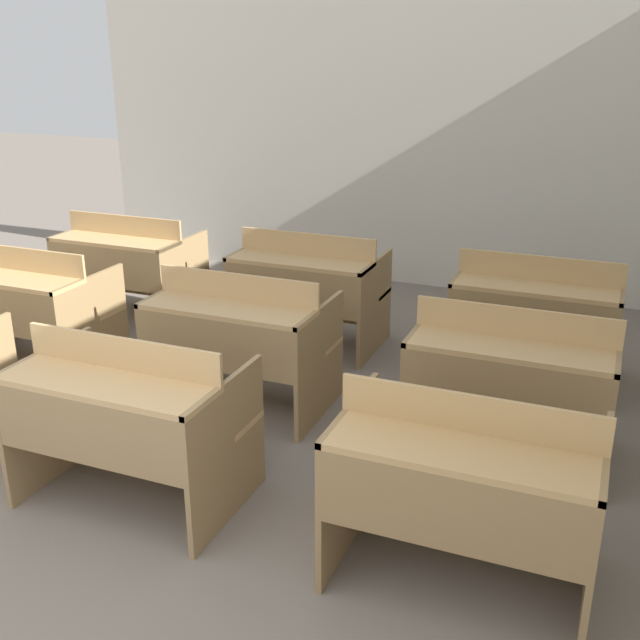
% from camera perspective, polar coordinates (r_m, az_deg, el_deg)
% --- Properties ---
extents(wall_back, '(6.08, 0.06, 3.05)m').
position_cam_1_polar(wall_back, '(7.23, 5.19, 14.76)').
color(wall_back, beige).
rests_on(wall_back, ground_plane).
extents(bench_front_center, '(1.08, 0.73, 0.89)m').
position_cam_1_polar(bench_front_center, '(3.85, -14.37, -7.09)').
color(bench_front_center, '#997B50').
rests_on(bench_front_center, ground_plane).
extents(bench_front_right, '(1.08, 0.73, 0.89)m').
position_cam_1_polar(bench_front_right, '(3.24, 10.96, -12.26)').
color(bench_front_right, olive).
rests_on(bench_front_right, ground_plane).
extents(bench_second_left, '(1.08, 0.73, 0.89)m').
position_cam_1_polar(bench_second_left, '(5.68, -21.39, 1.08)').
color(bench_second_left, '#93744A').
rests_on(bench_second_left, ground_plane).
extents(bench_second_center, '(1.08, 0.73, 0.89)m').
position_cam_1_polar(bench_second_center, '(4.72, -6.12, -1.33)').
color(bench_second_center, '#997B51').
rests_on(bench_second_center, ground_plane).
extents(bench_second_right, '(1.08, 0.73, 0.89)m').
position_cam_1_polar(bench_second_right, '(4.25, 14.34, -4.40)').
color(bench_second_right, '#93744A').
rests_on(bench_second_right, ground_plane).
extents(bench_third_left, '(1.08, 0.73, 0.89)m').
position_cam_1_polar(bench_third_left, '(6.49, -14.41, 4.12)').
color(bench_third_left, '#95774C').
rests_on(bench_third_left, ground_plane).
extents(bench_third_center, '(1.08, 0.73, 0.89)m').
position_cam_1_polar(bench_third_center, '(5.69, -0.95, 2.55)').
color(bench_third_center, '#97784E').
rests_on(bench_third_center, ground_plane).
extents(bench_third_right, '(1.08, 0.73, 0.89)m').
position_cam_1_polar(bench_third_right, '(5.29, 16.08, 0.35)').
color(bench_third_right, olive).
rests_on(bench_third_right, ground_plane).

